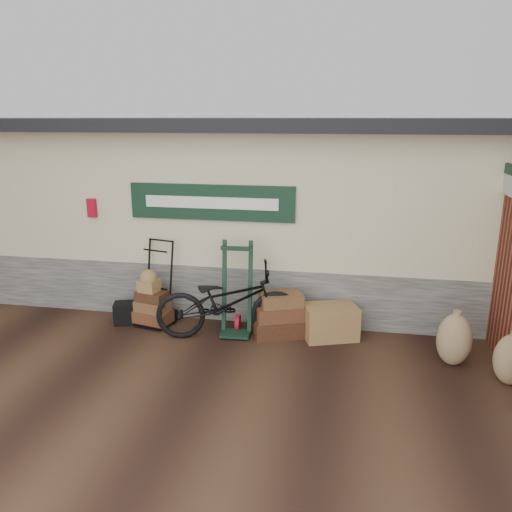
{
  "coord_description": "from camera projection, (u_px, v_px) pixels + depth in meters",
  "views": [
    {
      "loc": [
        1.76,
        -6.39,
        3.23
      ],
      "look_at": [
        0.41,
        0.9,
        1.15
      ],
      "focal_mm": 35.0,
      "sensor_mm": 36.0,
      "label": 1
    }
  ],
  "objects": [
    {
      "name": "burlap_sack_left",
      "position": [
        454.0,
        340.0,
        6.64
      ],
      "size": [
        0.48,
        0.41,
        0.73
      ],
      "primitive_type": "ellipsoid",
      "rotation": [
        0.0,
        0.0,
        -0.06
      ],
      "color": "olive",
      "rests_on": "ground"
    },
    {
      "name": "suitcase_stack",
      "position": [
        279.0,
        314.0,
        7.55
      ],
      "size": [
        0.89,
        0.72,
        0.68
      ],
      "primitive_type": null,
      "rotation": [
        0.0,
        0.0,
        0.36
      ],
      "color": "#351611",
      "rests_on": "ground"
    },
    {
      "name": "porter_trolley",
      "position": [
        157.0,
        282.0,
        7.94
      ],
      "size": [
        0.79,
        0.66,
        1.37
      ],
      "primitive_type": null,
      "rotation": [
        0.0,
        0.0,
        -0.23
      ],
      "color": "black",
      "rests_on": "ground"
    },
    {
      "name": "station_building",
      "position": [
        252.0,
        205.0,
        9.39
      ],
      "size": [
        14.4,
        4.1,
        3.2
      ],
      "color": "#4C4C47",
      "rests_on": "ground"
    },
    {
      "name": "black_trunk",
      "position": [
        125.0,
        313.0,
        8.04
      ],
      "size": [
        0.41,
        0.38,
        0.34
      ],
      "primitive_type": "cube",
      "rotation": [
        0.0,
        0.0,
        0.29
      ],
      "color": "black",
      "rests_on": "ground"
    },
    {
      "name": "green_barrow",
      "position": [
        237.0,
        289.0,
        7.52
      ],
      "size": [
        0.54,
        0.46,
        1.44
      ],
      "primitive_type": null,
      "rotation": [
        0.0,
        0.0,
        0.05
      ],
      "color": "black",
      "rests_on": "ground"
    },
    {
      "name": "wicker_hamper",
      "position": [
        330.0,
        322.0,
        7.49
      ],
      "size": [
        0.9,
        0.74,
        0.51
      ],
      "primitive_type": "cube",
      "rotation": [
        0.0,
        0.0,
        0.34
      ],
      "color": "olive",
      "rests_on": "ground"
    },
    {
      "name": "ground",
      "position": [
        217.0,
        347.0,
        7.23
      ],
      "size": [
        80.0,
        80.0,
        0.0
      ],
      "primitive_type": "plane",
      "color": "black",
      "rests_on": "ground"
    },
    {
      "name": "burlap_sack_right",
      "position": [
        511.0,
        360.0,
        6.15
      ],
      "size": [
        0.51,
        0.46,
        0.67
      ],
      "primitive_type": "ellipsoid",
      "rotation": [
        0.0,
        0.0,
        -0.32
      ],
      "color": "olive",
      "rests_on": "ground"
    },
    {
      "name": "bicycle",
      "position": [
        228.0,
        298.0,
        7.41
      ],
      "size": [
        1.22,
        2.27,
        1.25
      ],
      "primitive_type": "imported",
      "rotation": [
        0.0,
        0.0,
        1.8
      ],
      "color": "black",
      "rests_on": "ground"
    }
  ]
}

